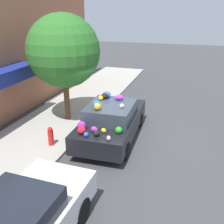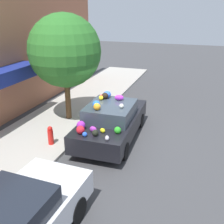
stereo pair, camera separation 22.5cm
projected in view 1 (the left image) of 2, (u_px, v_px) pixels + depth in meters
name	position (u px, v px, depth m)	size (l,w,h in m)	color
ground_plane	(110.00, 137.00, 10.25)	(60.00, 60.00, 0.00)	#424244
sidewalk_curb	(49.00, 127.00, 11.00)	(24.00, 3.20, 0.11)	#B2ADA3
street_tree	(64.00, 51.00, 10.68)	(3.01, 3.01, 4.48)	brown
fire_hydrant	(51.00, 136.00, 9.37)	(0.20, 0.20, 0.70)	red
art_car	(112.00, 120.00, 9.92)	(4.36, 1.99, 1.71)	black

